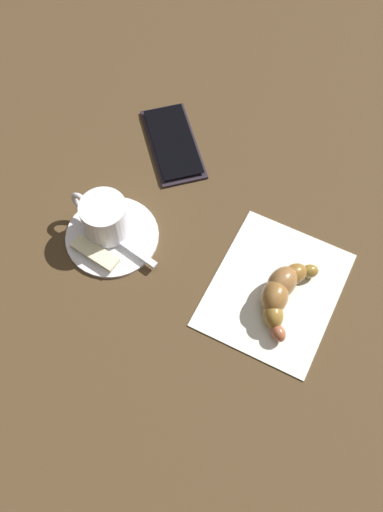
% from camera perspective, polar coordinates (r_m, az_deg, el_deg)
% --- Properties ---
extents(ground_plane, '(1.80, 1.80, 0.00)m').
position_cam_1_polar(ground_plane, '(0.75, -0.32, -1.81)').
color(ground_plane, '#48351F').
extents(saucer, '(0.13, 0.13, 0.01)m').
position_cam_1_polar(saucer, '(0.78, -8.06, 2.09)').
color(saucer, white).
rests_on(saucer, ground).
extents(espresso_cup, '(0.09, 0.06, 0.05)m').
position_cam_1_polar(espresso_cup, '(0.76, -8.88, 3.95)').
color(espresso_cup, white).
rests_on(espresso_cup, saucer).
extents(teaspoon, '(0.12, 0.02, 0.01)m').
position_cam_1_polar(teaspoon, '(0.77, -8.24, 2.30)').
color(teaspoon, silver).
rests_on(teaspoon, saucer).
extents(sugar_packet, '(0.07, 0.03, 0.01)m').
position_cam_1_polar(sugar_packet, '(0.76, -9.77, 0.33)').
color(sugar_packet, beige).
rests_on(sugar_packet, saucer).
extents(napkin, '(0.20, 0.23, 0.00)m').
position_cam_1_polar(napkin, '(0.74, 8.44, -3.35)').
color(napkin, white).
rests_on(napkin, ground).
extents(croissant, '(0.07, 0.12, 0.04)m').
position_cam_1_polar(croissant, '(0.72, 9.07, -3.61)').
color(croissant, olive).
rests_on(croissant, napkin).
extents(cell_phone, '(0.16, 0.14, 0.01)m').
position_cam_1_polar(cell_phone, '(0.86, -1.88, 11.39)').
color(cell_phone, black).
rests_on(cell_phone, ground).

